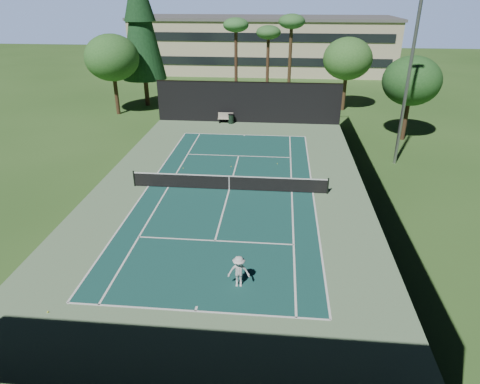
% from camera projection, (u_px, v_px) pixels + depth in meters
% --- Properties ---
extents(ground, '(160.00, 160.00, 0.00)m').
position_uv_depth(ground, '(229.00, 190.00, 28.24)').
color(ground, '#305921').
rests_on(ground, ground).
extents(apron_slab, '(18.00, 32.00, 0.01)m').
position_uv_depth(apron_slab, '(229.00, 190.00, 28.24)').
color(apron_slab, '#668960').
rests_on(apron_slab, ground).
extents(court_surface, '(10.97, 23.77, 0.01)m').
position_uv_depth(court_surface, '(229.00, 190.00, 28.23)').
color(court_surface, '#164943').
rests_on(court_surface, ground).
extents(court_lines, '(11.07, 23.87, 0.01)m').
position_uv_depth(court_lines, '(229.00, 190.00, 28.23)').
color(court_lines, white).
rests_on(court_lines, ground).
extents(tennis_net, '(12.90, 0.10, 1.10)m').
position_uv_depth(tennis_net, '(229.00, 182.00, 28.00)').
color(tennis_net, black).
rests_on(tennis_net, ground).
extents(fence, '(18.04, 32.05, 4.03)m').
position_uv_depth(fence, '(229.00, 161.00, 27.44)').
color(fence, black).
rests_on(fence, ground).
extents(player, '(1.02, 0.63, 1.53)m').
position_uv_depth(player, '(239.00, 272.00, 18.75)').
color(player, silver).
rests_on(player, ground).
extents(tennis_ball_a, '(0.07, 0.07, 0.07)m').
position_uv_depth(tennis_ball_a, '(48.00, 312.00, 17.47)').
color(tennis_ball_a, '#E8F437').
rests_on(tennis_ball_a, ground).
extents(tennis_ball_b, '(0.07, 0.07, 0.07)m').
position_uv_depth(tennis_ball_b, '(231.00, 167.00, 31.86)').
color(tennis_ball_b, '#D2E534').
rests_on(tennis_ball_b, ground).
extents(tennis_ball_c, '(0.07, 0.07, 0.07)m').
position_uv_depth(tennis_ball_c, '(277.00, 164.00, 32.39)').
color(tennis_ball_c, '#B6D02F').
rests_on(tennis_ball_c, ground).
extents(tennis_ball_d, '(0.06, 0.06, 0.06)m').
position_uv_depth(tennis_ball_d, '(183.00, 168.00, 31.60)').
color(tennis_ball_d, '#D7E834').
rests_on(tennis_ball_d, ground).
extents(park_bench, '(1.50, 0.45, 1.02)m').
position_uv_depth(park_bench, '(226.00, 117.00, 42.28)').
color(park_bench, beige).
rests_on(park_bench, ground).
extents(trash_bin, '(0.56, 0.56, 0.95)m').
position_uv_depth(trash_bin, '(231.00, 119.00, 42.12)').
color(trash_bin, black).
rests_on(trash_bin, ground).
extents(pine_tree, '(4.80, 4.80, 15.00)m').
position_uv_depth(pine_tree, '(140.00, 15.00, 44.98)').
color(pine_tree, '#4A311F').
rests_on(pine_tree, ground).
extents(palm_a, '(2.80, 2.80, 9.32)m').
position_uv_depth(palm_a, '(236.00, 28.00, 46.51)').
color(palm_a, '#462D1E').
rests_on(palm_a, ground).
extents(palm_b, '(2.80, 2.80, 8.42)m').
position_uv_depth(palm_b, '(268.00, 35.00, 48.37)').
color(palm_b, '#4C3120').
rests_on(palm_b, ground).
extents(palm_c, '(2.80, 2.80, 9.77)m').
position_uv_depth(palm_c, '(292.00, 25.00, 44.93)').
color(palm_c, '#48331E').
rests_on(palm_c, ground).
extents(decid_tree_a, '(5.12, 5.12, 7.62)m').
position_uv_depth(decid_tree_a, '(348.00, 59.00, 44.88)').
color(decid_tree_a, '#4D3621').
rests_on(decid_tree_a, ground).
extents(decid_tree_b, '(4.80, 4.80, 7.14)m').
position_uv_depth(decid_tree_b, '(412.00, 81.00, 35.68)').
color(decid_tree_b, '#47311E').
rests_on(decid_tree_b, ground).
extents(decid_tree_c, '(5.44, 5.44, 8.09)m').
position_uv_depth(decid_tree_c, '(112.00, 58.00, 43.17)').
color(decid_tree_c, '#4B3320').
rests_on(decid_tree_c, ground).
extents(campus_building, '(40.50, 12.50, 8.30)m').
position_uv_depth(campus_building, '(263.00, 44.00, 67.83)').
color(campus_building, beige).
rests_on(campus_building, ground).
extents(light_pole, '(0.90, 0.25, 12.22)m').
position_uv_depth(light_pole, '(409.00, 77.00, 29.86)').
color(light_pole, '#919399').
rests_on(light_pole, ground).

